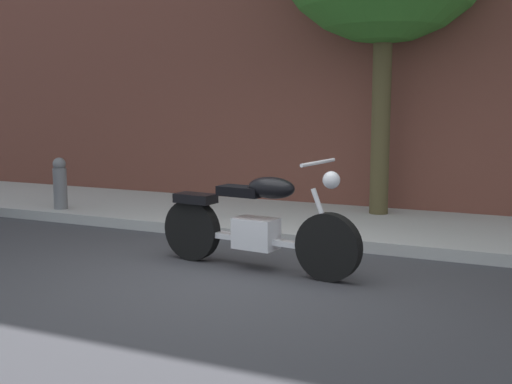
{
  "coord_description": "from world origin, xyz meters",
  "views": [
    {
      "loc": [
        2.86,
        -5.48,
        1.73
      ],
      "look_at": [
        0.08,
        0.48,
        0.81
      ],
      "focal_mm": 45.78,
      "sensor_mm": 36.0,
      "label": 1
    }
  ],
  "objects": [
    {
      "name": "sidewalk",
      "position": [
        0.0,
        2.89,
        0.07
      ],
      "size": [
        19.46,
        2.44,
        0.14
      ],
      "primitive_type": "cube",
      "color": "#A9A9A9",
      "rests_on": "ground"
    },
    {
      "name": "fire_hydrant",
      "position": [
        -3.82,
        1.98,
        0.46
      ],
      "size": [
        0.2,
        0.2,
        0.91
      ],
      "color": "slate",
      "rests_on": "ground"
    },
    {
      "name": "motorcycle",
      "position": [
        0.08,
        0.49,
        0.47
      ],
      "size": [
        2.3,
        0.7,
        1.17
      ],
      "color": "black",
      "rests_on": "ground"
    },
    {
      "name": "ground_plane",
      "position": [
        0.0,
        0.0,
        0.0
      ],
      "size": [
        60.0,
        60.0,
        0.0
      ],
      "primitive_type": "plane",
      "color": "#38383D"
    }
  ]
}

